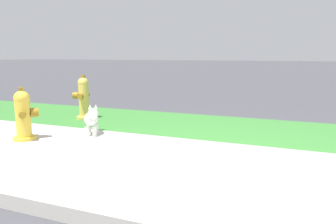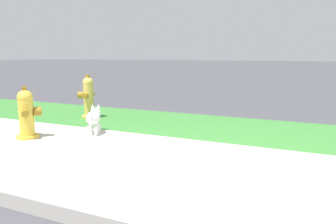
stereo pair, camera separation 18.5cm
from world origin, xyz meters
The scene contains 6 objects.
ground_plane centered at (0.00, 0.00, 0.00)m, with size 120.00×120.00×0.00m, color #424247.
sidewalk_pavement centered at (0.00, 0.00, 0.01)m, with size 18.00×2.27×0.01m, color #BCB7AD.
grass_verge centered at (0.00, 2.06, 0.00)m, with size 18.00×1.85×0.01m, color #387A33.
fire_hydrant_at_driveway centered at (-2.66, 0.29, 0.34)m, with size 0.35×0.35×0.71m.
fire_hydrant_across_street centered at (-2.83, 1.83, 0.38)m, with size 0.34×0.37×0.78m.
small_white_dog centered at (-2.01, 0.89, 0.23)m, with size 0.34×0.46×0.41m.
Camera 1 is at (0.72, -2.95, 1.14)m, focal length 35.00 mm.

